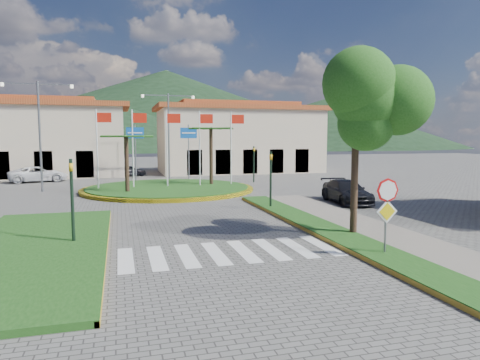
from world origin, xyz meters
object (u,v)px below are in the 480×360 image
object	(u,v)px
stop_sign	(387,204)
car_side_right	(346,192)
deciduous_tree	(356,107)
white_van	(38,174)
car_dark_b	(234,169)
car_dark_a	(129,171)
roundabout_island	(168,188)

from	to	relation	value
stop_sign	car_side_right	size ratio (longest dim) A/B	0.56
deciduous_tree	white_van	distance (m)	31.35
stop_sign	car_dark_b	size ratio (longest dim) A/B	0.76
car_dark_a	car_dark_b	size ratio (longest dim) A/B	0.96
car_side_right	stop_sign	bearing A→B (deg)	-107.20
stop_sign	car_dark_b	bearing A→B (deg)	83.67
car_dark_a	roundabout_island	bearing A→B (deg)	167.71
white_van	car_dark_b	bearing A→B (deg)	-94.86
deciduous_tree	car_side_right	xyz separation A→B (m)	(4.28, 8.03, -4.49)
roundabout_island	car_dark_a	xyz separation A→B (m)	(-2.53, 12.84, 0.40)
stop_sign	car_dark_a	size ratio (longest dim) A/B	0.79
car_dark_a	car_dark_b	distance (m)	11.09
roundabout_island	white_van	world-z (taller)	roundabout_island
roundabout_island	car_side_right	bearing A→B (deg)	-42.54
car_dark_a	car_side_right	distance (m)	25.05
car_dark_b	car_side_right	world-z (taller)	car_side_right
deciduous_tree	car_dark_b	xyz separation A→B (m)	(3.06, 29.94, -4.60)
roundabout_island	car_side_right	xyz separation A→B (m)	(9.78, -8.97, 0.52)
deciduous_tree	car_dark_a	world-z (taller)	deciduous_tree
stop_sign	deciduous_tree	world-z (taller)	deciduous_tree
car_dark_b	car_dark_a	bearing A→B (deg)	98.65
car_dark_a	deciduous_tree	bearing A→B (deg)	171.62
car_dark_a	car_side_right	xyz separation A→B (m)	(12.31, -21.82, 0.11)
roundabout_island	white_van	xyz separation A→B (m)	(-10.51, 9.59, 0.52)
car_dark_a	white_van	bearing A→B (deg)	88.77
roundabout_island	car_dark_b	distance (m)	15.52
roundabout_island	car_dark_a	distance (m)	13.10
white_van	car_dark_b	distance (m)	19.35
deciduous_tree	white_van	size ratio (longest dim) A/B	1.38
car_dark_a	car_dark_b	xyz separation A→B (m)	(11.08, 0.10, 0.00)
white_van	deciduous_tree	bearing A→B (deg)	-163.79
roundabout_island	deciduous_tree	bearing A→B (deg)	-72.09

